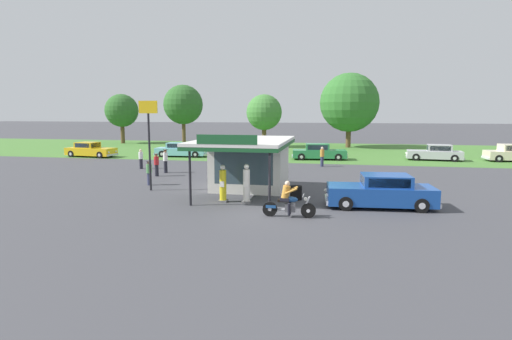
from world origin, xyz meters
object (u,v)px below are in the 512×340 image
parked_car_back_row_centre (319,152)px  spare_tire_stack (296,193)px  gas_pump_nearside (223,185)px  bystander_admiring_sedan (322,156)px  roadside_pole_sign (149,130)px  gas_pump_offside (246,185)px  bystander_standing_back_lot (149,172)px  bystander_chatting_near_pumps (141,159)px  bystander_leaning_by_kiosk (156,164)px  motorcycle_with_rider (288,202)px  featured_classic_sedan (381,192)px  parked_car_second_row_spare (181,150)px  parked_car_back_row_centre_left (90,150)px  bystander_strolling_foreground (165,160)px  parked_car_back_row_far_left (241,153)px  parked_car_back_row_far_right (435,153)px

parked_car_back_row_centre → spare_tire_stack: (-0.32, -18.42, -0.32)m
gas_pump_nearside → parked_car_back_row_centre: bearing=78.9°
bystander_admiring_sedan → roadside_pole_sign: bearing=-126.7°
bystander_admiring_sedan → spare_tire_stack: (-0.81, -13.38, -0.49)m
gas_pump_offside → bystander_standing_back_lot: (-6.98, 3.74, -0.10)m
bystander_chatting_near_pumps → bystander_leaning_by_kiosk: (2.85, -3.31, 0.04)m
motorcycle_with_rider → featured_classic_sedan: size_ratio=0.44×
gas_pump_nearside → parked_car_back_row_centre: 20.04m
featured_classic_sedan → spare_tire_stack: featured_classic_sedan is taller
parked_car_second_row_spare → bystander_leaning_by_kiosk: bearing=-76.1°
parked_car_second_row_spare → bystander_standing_back_lot: bearing=-75.3°
spare_tire_stack → bystander_chatting_near_pumps: bearing=145.1°
motorcycle_with_rider → bystander_standing_back_lot: bearing=146.8°
parked_car_second_row_spare → spare_tire_stack: bearing=-53.6°
parked_car_second_row_spare → bystander_leaning_by_kiosk: bystander_leaning_by_kiosk is taller
parked_car_back_row_centre_left → spare_tire_stack: size_ratio=7.46×
motorcycle_with_rider → bystander_chatting_near_pumps: (-13.26, 12.84, 0.16)m
bystander_chatting_near_pumps → spare_tire_stack: size_ratio=2.16×
roadside_pole_sign → bystander_leaning_by_kiosk: bearing=111.1°
spare_tire_stack → bystander_strolling_foreground: bearing=144.1°
gas_pump_offside → parked_car_back_row_centre: (2.66, 19.66, -0.21)m
parked_car_second_row_spare → bystander_chatting_near_pumps: 8.98m
motorcycle_with_rider → parked_car_back_row_far_left: size_ratio=0.40×
gas_pump_offside → parked_car_second_row_spare: bearing=119.7°
featured_classic_sedan → bystander_leaning_by_kiosk: bearing=154.8°
bystander_leaning_by_kiosk → bystander_admiring_sedan: bearing=33.6°
parked_car_back_row_far_left → roadside_pole_sign: size_ratio=1.13×
gas_pump_nearside → spare_tire_stack: (3.55, 1.24, -0.50)m
gas_pump_offside → bystander_admiring_sedan: gas_pump_offside is taller
bystander_strolling_foreground → bystander_leaning_by_kiosk: (0.04, -1.65, -0.09)m
motorcycle_with_rider → spare_tire_stack: 3.62m
bystander_standing_back_lot → roadside_pole_sign: size_ratio=0.29×
featured_classic_sedan → roadside_pole_sign: (-12.59, 1.83, 2.74)m
featured_classic_sedan → parked_car_second_row_spare: featured_classic_sedan is taller
motorcycle_with_rider → spare_tire_stack: motorcycle_with_rider is taller
parked_car_back_row_far_left → bystander_chatting_near_pumps: 9.81m
gas_pump_nearside → parked_car_back_row_far_right: size_ratio=0.37×
gas_pump_nearside → parked_car_back_row_far_left: gas_pump_nearside is taller
gas_pump_nearside → bystander_leaning_by_kiosk: bearing=133.7°
gas_pump_offside → parked_car_second_row_spare: gas_pump_offside is taller
bystander_standing_back_lot → spare_tire_stack: bystander_standing_back_lot is taller
bystander_standing_back_lot → bystander_admiring_sedan: bearing=47.0°
bystander_strolling_foreground → roadside_pole_sign: (1.97, -6.65, 2.52)m
bystander_chatting_near_pumps → roadside_pole_sign: bearing=-60.1°
parked_car_back_row_far_right → spare_tire_stack: 22.66m
parked_car_back_row_far_left → bystander_strolling_foreground: 9.78m
featured_classic_sedan → gas_pump_offside: bearing=-177.0°
motorcycle_with_rider → gas_pump_nearside: bearing=146.4°
bystander_standing_back_lot → gas_pump_offside: bearing=-28.2°
gas_pump_offside → bystander_strolling_foreground: bearing=132.6°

